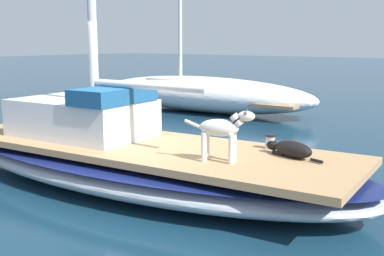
# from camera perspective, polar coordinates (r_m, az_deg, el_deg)

# --- Properties ---
(ground_plane) EXTENTS (120.00, 120.00, 0.00)m
(ground_plane) POSITION_cam_1_polar(r_m,az_deg,el_deg) (7.55, -6.03, -6.73)
(ground_plane) COLOR #143347
(sailboat_main) EXTENTS (3.26, 7.46, 0.66)m
(sailboat_main) POSITION_cam_1_polar(r_m,az_deg,el_deg) (7.46, -6.08, -4.26)
(sailboat_main) COLOR #B2B7C1
(sailboat_main) RESTS_ON ground
(cabin_house) EXTENTS (1.62, 2.36, 0.84)m
(cabin_house) POSITION_cam_1_polar(r_m,az_deg,el_deg) (8.05, -12.50, 1.48)
(cabin_house) COLOR silver
(cabin_house) RESTS_ON sailboat_main
(dog_black) EXTENTS (0.40, 0.94, 0.22)m
(dog_black) POSITION_cam_1_polar(r_m,az_deg,el_deg) (6.61, 11.63, -2.46)
(dog_black) COLOR black
(dog_black) RESTS_ON sailboat_main
(dog_white) EXTENTS (0.40, 0.91, 0.70)m
(dog_white) POSITION_cam_1_polar(r_m,az_deg,el_deg) (6.16, 3.62, -0.20)
(dog_white) COLOR silver
(dog_white) RESTS_ON sailboat_main
(deck_winch) EXTENTS (0.16, 0.16, 0.21)m
(deck_winch) POSITION_cam_1_polar(r_m,az_deg,el_deg) (7.07, 9.26, -1.63)
(deck_winch) COLOR #B7B7BC
(deck_winch) RESTS_ON sailboat_main
(moored_boat_starboard_side) EXTENTS (2.41, 7.90, 7.04)m
(moored_boat_starboard_side) POSITION_cam_1_polar(r_m,az_deg,el_deg) (15.30, 1.02, 4.17)
(moored_boat_starboard_side) COLOR white
(moored_boat_starboard_side) RESTS_ON ground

